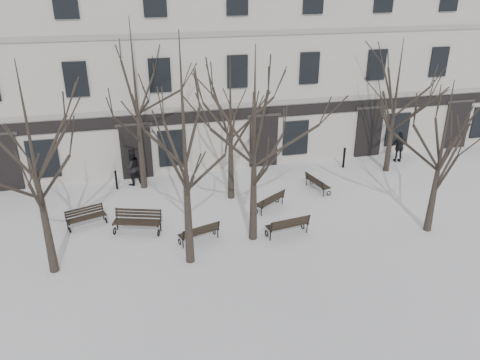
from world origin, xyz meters
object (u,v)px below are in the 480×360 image
object	(u,v)px
tree_1	(184,128)
bench_3	(137,221)
bench_5	(317,183)
bench_0	(86,216)
bench_2	(288,225)
bench_4	(270,201)
bench_1	(199,232)
tree_0	(31,148)
tree_3	(443,141)
tree_2	(254,125)

from	to	relation	value
tree_1	bench_3	world-z (taller)	tree_1
bench_5	bench_0	bearing A→B (deg)	83.05
bench_2	bench_4	xyz separation A→B (m)	(0.02, 2.44, -0.04)
bench_1	tree_1	bearing A→B (deg)	48.85
tree_0	bench_3	bearing A→B (deg)	33.93
bench_3	bench_5	bearing A→B (deg)	31.19
bench_5	bench_4	bearing A→B (deg)	104.08
tree_1	bench_0	bearing A→B (deg)	135.74
tree_0	bench_2	distance (m)	10.15
tree_3	bench_2	xyz separation A→B (m)	(-5.94, 1.04, -3.51)
tree_3	tree_2	bearing A→B (deg)	171.10
bench_4	bench_0	bearing A→B (deg)	-37.32
tree_0	bench_0	distance (m)	5.51
tree_1	tree_2	size ratio (longest dim) A/B	1.09
bench_1	bench_3	bearing A→B (deg)	-47.85
tree_0	bench_5	distance (m)	13.51
bench_4	bench_3	bearing A→B (deg)	-28.04
bench_2	bench_3	bearing A→B (deg)	-24.48
tree_0	bench_4	xyz separation A→B (m)	(9.20, 2.74, -4.35)
bench_0	bench_5	world-z (taller)	bench_0
bench_1	bench_4	xyz separation A→B (m)	(3.67, 2.05, -0.01)
tree_1	bench_5	xyz separation A→B (m)	(7.15, 4.75, -4.86)
tree_3	bench_2	bearing A→B (deg)	170.06
bench_4	bench_5	xyz separation A→B (m)	(2.89, 1.39, -0.02)
tree_0	bench_2	world-z (taller)	tree_0
tree_1	bench_2	world-z (taller)	tree_1
bench_2	bench_3	size ratio (longest dim) A/B	0.90
bench_2	tree_1	bearing A→B (deg)	4.40
tree_1	bench_0	world-z (taller)	tree_1
bench_3	bench_5	distance (m)	9.18
tree_2	bench_2	distance (m)	4.63
bench_0	bench_3	distance (m)	2.41
bench_2	bench_5	bearing A→B (deg)	-135.01
bench_5	tree_3	bearing A→B (deg)	-159.77
tree_3	bench_5	xyz separation A→B (m)	(-3.03, 4.87, -3.57)
tree_0	bench_3	xyz separation A→B (m)	(3.15, 2.12, -4.26)
bench_3	bench_4	size ratio (longest dim) A/B	1.24
bench_0	bench_4	size ratio (longest dim) A/B	1.04
tree_2	bench_1	xyz separation A→B (m)	(-2.19, 0.27, -4.43)
bench_0	bench_2	size ratio (longest dim) A/B	0.93
tree_1	tree_3	world-z (taller)	tree_1
tree_3	bench_0	distance (m)	15.09
tree_1	bench_0	size ratio (longest dim) A/B	4.89
tree_2	tree_3	distance (m)	7.55
tree_1	bench_4	size ratio (longest dim) A/B	5.06
tree_0	tree_2	xyz separation A→B (m)	(7.72, 0.43, 0.08)
tree_0	bench_5	xyz separation A→B (m)	(12.10, 4.14, -4.37)
bench_3	bench_4	xyz separation A→B (m)	(6.06, 0.63, -0.09)
bench_0	bench_1	xyz separation A→B (m)	(4.52, -2.54, 0.01)
tree_2	bench_2	size ratio (longest dim) A/B	4.17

